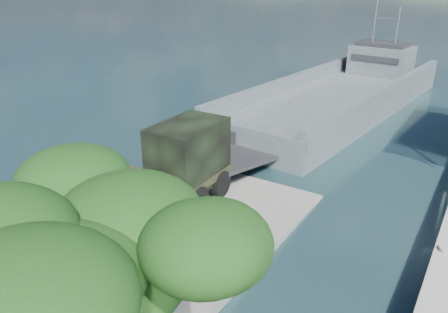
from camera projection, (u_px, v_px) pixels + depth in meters
ground at (157, 239)px, 20.07m from camera, size 1400.00×1400.00×0.00m
boat_ramp at (142, 245)px, 19.19m from camera, size 10.00×18.00×0.50m
shoreline_rocks at (75, 200)px, 23.52m from camera, size 3.20×5.60×0.90m
landing_craft at (338, 102)px, 38.69m from camera, size 11.54×34.54×10.09m
military_truck at (170, 173)px, 20.77m from camera, size 3.05×8.84×4.07m
soldier at (95, 219)px, 18.92m from camera, size 0.79×0.65×1.88m
overhang_tree at (68, 271)px, 8.34m from camera, size 8.26×7.61×7.50m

